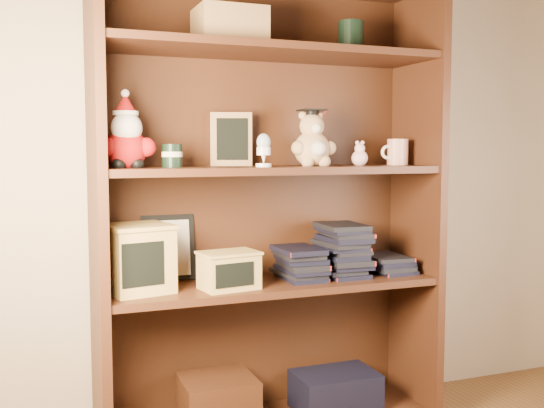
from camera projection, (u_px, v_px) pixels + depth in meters
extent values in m
cube|color=tan|center=(253.00, 84.00, 2.34)|extent=(3.00, 0.04, 2.50)
cube|color=#3F2012|center=(98.00, 216.00, 1.99)|extent=(0.03, 0.35, 1.60)
cube|color=#3F2012|center=(416.00, 205.00, 2.41)|extent=(0.03, 0.35, 1.60)
cube|color=#3A1D0F|center=(256.00, 206.00, 2.35)|extent=(1.20, 0.02, 1.60)
cube|color=#3F2012|center=(272.00, 52.00, 2.15)|extent=(1.14, 0.33, 0.02)
cube|color=#3A1D0F|center=(218.00, 403.00, 2.18)|extent=(0.25, 0.22, 0.18)
cube|color=black|center=(335.00, 391.00, 2.34)|extent=(0.30, 0.20, 0.14)
cube|color=#9E7547|center=(229.00, 27.00, 2.09)|extent=(0.22, 0.18, 0.12)
cylinder|color=black|center=(351.00, 37.00, 2.25)|extent=(0.09, 0.09, 0.11)
cube|color=#3F2012|center=(272.00, 285.00, 2.22)|extent=(1.14, 0.33, 0.02)
cube|color=#3F2012|center=(272.00, 170.00, 2.18)|extent=(1.14, 0.33, 0.02)
sphere|color=#A50F0F|center=(126.00, 149.00, 2.00)|extent=(0.13, 0.13, 0.13)
sphere|color=#A50F0F|center=(108.00, 147.00, 1.96)|extent=(0.06, 0.06, 0.06)
sphere|color=#A50F0F|center=(146.00, 147.00, 2.00)|extent=(0.06, 0.06, 0.06)
sphere|color=black|center=(119.00, 164.00, 1.97)|extent=(0.04, 0.04, 0.04)
sphere|color=black|center=(137.00, 164.00, 1.99)|extent=(0.04, 0.04, 0.04)
sphere|color=white|center=(127.00, 128.00, 1.98)|extent=(0.10, 0.10, 0.10)
sphere|color=#D8B293|center=(126.00, 121.00, 1.99)|extent=(0.07, 0.07, 0.07)
cone|color=#A50F0F|center=(125.00, 104.00, 1.99)|extent=(0.08, 0.08, 0.06)
sphere|color=white|center=(125.00, 93.00, 1.99)|extent=(0.03, 0.03, 0.03)
cylinder|color=white|center=(126.00, 113.00, 1.99)|extent=(0.08, 0.08, 0.01)
cylinder|color=black|center=(172.00, 156.00, 2.06)|extent=(0.07, 0.07, 0.07)
cylinder|color=beige|center=(172.00, 154.00, 2.06)|extent=(0.07, 0.07, 0.02)
cube|color=#9E7547|center=(231.00, 139.00, 2.24)|extent=(0.15, 0.06, 0.19)
cube|color=black|center=(232.00, 139.00, 2.23)|extent=(0.11, 0.04, 0.15)
cube|color=#9E7547|center=(229.00, 161.00, 2.28)|extent=(0.08, 0.08, 0.01)
cylinder|color=white|center=(264.00, 165.00, 2.09)|extent=(0.05, 0.05, 0.01)
cone|color=white|center=(264.00, 158.00, 2.09)|extent=(0.02, 0.02, 0.04)
cylinder|color=white|center=(264.00, 151.00, 2.09)|extent=(0.05, 0.05, 0.03)
ellipsoid|color=#A9B6CD|center=(264.00, 142.00, 2.09)|extent=(0.05, 0.05, 0.06)
sphere|color=tan|center=(312.00, 149.00, 2.23)|extent=(0.13, 0.13, 0.13)
sphere|color=white|center=(318.00, 148.00, 2.18)|extent=(0.05, 0.05, 0.05)
sphere|color=tan|center=(298.00, 148.00, 2.19)|extent=(0.05, 0.05, 0.05)
sphere|color=tan|center=(329.00, 148.00, 2.24)|extent=(0.05, 0.05, 0.05)
sphere|color=tan|center=(308.00, 162.00, 2.19)|extent=(0.05, 0.05, 0.05)
sphere|color=tan|center=(324.00, 161.00, 2.21)|extent=(0.05, 0.05, 0.05)
sphere|color=tan|center=(312.00, 126.00, 2.22)|extent=(0.09, 0.09, 0.09)
sphere|color=white|center=(316.00, 128.00, 2.19)|extent=(0.04, 0.04, 0.04)
sphere|color=tan|center=(303.00, 116.00, 2.22)|extent=(0.03, 0.03, 0.03)
sphere|color=tan|center=(319.00, 116.00, 2.24)|extent=(0.03, 0.03, 0.03)
cylinder|color=black|center=(312.00, 113.00, 2.22)|extent=(0.04, 0.04, 0.02)
cube|color=black|center=(312.00, 110.00, 2.22)|extent=(0.09, 0.09, 0.01)
cylinder|color=#A50F0F|center=(325.00, 113.00, 2.22)|extent=(0.00, 0.04, 0.03)
sphere|color=beige|center=(360.00, 158.00, 2.30)|extent=(0.06, 0.06, 0.06)
sphere|color=beige|center=(360.00, 149.00, 2.30)|extent=(0.04, 0.04, 0.04)
sphere|color=beige|center=(357.00, 143.00, 2.29)|extent=(0.01, 0.01, 0.01)
sphere|color=beige|center=(362.00, 143.00, 2.30)|extent=(0.01, 0.01, 0.01)
cylinder|color=silver|center=(398.00, 152.00, 2.36)|extent=(0.08, 0.08, 0.10)
torus|color=white|center=(387.00, 152.00, 2.34)|extent=(0.05, 0.01, 0.05)
cube|color=black|center=(168.00, 248.00, 2.22)|extent=(0.18, 0.05, 0.23)
cube|color=beige|center=(169.00, 248.00, 2.21)|extent=(0.15, 0.03, 0.19)
cube|color=tan|center=(138.00, 259.00, 2.04)|extent=(0.22, 0.22, 0.21)
cube|color=black|center=(143.00, 264.00, 1.95)|extent=(0.13, 0.03, 0.14)
cube|color=tan|center=(137.00, 226.00, 2.03)|extent=(0.24, 0.24, 0.01)
cube|color=tan|center=(229.00, 271.00, 2.09)|extent=(0.20, 0.15, 0.12)
cube|color=black|center=(235.00, 275.00, 2.03)|extent=(0.13, 0.02, 0.08)
cube|color=tan|center=(229.00, 253.00, 2.08)|extent=(0.21, 0.16, 0.01)
cube|color=black|center=(299.00, 277.00, 2.25)|extent=(0.14, 0.20, 0.02)
cube|color=black|center=(299.00, 272.00, 2.25)|extent=(0.14, 0.20, 0.02)
cube|color=black|center=(299.00, 268.00, 2.25)|extent=(0.14, 0.20, 0.02)
cube|color=black|center=(299.00, 263.00, 2.25)|extent=(0.14, 0.20, 0.02)
cube|color=black|center=(299.00, 259.00, 2.25)|extent=(0.14, 0.20, 0.02)
cube|color=black|center=(299.00, 254.00, 2.25)|extent=(0.14, 0.20, 0.02)
cube|color=black|center=(299.00, 250.00, 2.25)|extent=(0.14, 0.20, 0.02)
cube|color=black|center=(342.00, 273.00, 2.31)|extent=(0.14, 0.20, 0.02)
cube|color=black|center=(342.00, 269.00, 2.31)|extent=(0.14, 0.20, 0.02)
cube|color=black|center=(342.00, 265.00, 2.31)|extent=(0.14, 0.20, 0.02)
cube|color=black|center=(342.00, 260.00, 2.31)|extent=(0.14, 0.20, 0.02)
cube|color=black|center=(342.00, 256.00, 2.31)|extent=(0.14, 0.20, 0.02)
cube|color=black|center=(342.00, 252.00, 2.31)|extent=(0.14, 0.20, 0.02)
cube|color=black|center=(342.00, 247.00, 2.31)|extent=(0.14, 0.20, 0.02)
cube|color=black|center=(342.00, 243.00, 2.30)|extent=(0.14, 0.20, 0.02)
cube|color=black|center=(342.00, 239.00, 2.30)|extent=(0.14, 0.20, 0.02)
cube|color=black|center=(342.00, 234.00, 2.30)|extent=(0.14, 0.20, 0.02)
cube|color=black|center=(342.00, 230.00, 2.30)|extent=(0.14, 0.20, 0.02)
cube|color=black|center=(342.00, 225.00, 2.30)|extent=(0.14, 0.20, 0.02)
cube|color=black|center=(388.00, 270.00, 2.38)|extent=(0.14, 0.20, 0.02)
cube|color=black|center=(388.00, 265.00, 2.38)|extent=(0.14, 0.20, 0.02)
cube|color=black|center=(389.00, 261.00, 2.38)|extent=(0.14, 0.20, 0.02)
cube|color=black|center=(389.00, 257.00, 2.38)|extent=(0.14, 0.20, 0.02)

